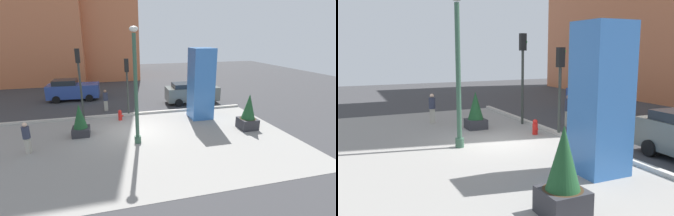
# 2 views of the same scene
# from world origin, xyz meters

# --- Properties ---
(ground_plane) EXTENTS (60.00, 60.00, 0.00)m
(ground_plane) POSITION_xyz_m (0.00, 4.00, 0.00)
(ground_plane) COLOR #38383A
(plaza_pavement) EXTENTS (18.00, 10.00, 0.02)m
(plaza_pavement) POSITION_xyz_m (0.00, -2.00, 0.00)
(plaza_pavement) COLOR gray
(plaza_pavement) RESTS_ON ground_plane
(curb_strip) EXTENTS (18.00, 0.24, 0.16)m
(curb_strip) POSITION_xyz_m (0.00, 3.12, 0.08)
(curb_strip) COLOR #B7B2A8
(curb_strip) RESTS_ON ground_plane
(lamp_post) EXTENTS (0.44, 0.44, 6.16)m
(lamp_post) POSITION_xyz_m (0.05, -1.81, 3.00)
(lamp_post) COLOR #335642
(lamp_post) RESTS_ON ground_plane
(art_pillar_blue) EXTENTS (1.50, 1.50, 4.89)m
(art_pillar_blue) POSITION_xyz_m (4.96, 1.37, 2.44)
(art_pillar_blue) COLOR #3870BC
(art_pillar_blue) RESTS_ON ground_plane
(potted_plant_by_pillar) EXTENTS (0.99, 0.99, 1.92)m
(potted_plant_by_pillar) POSITION_xyz_m (-3.05, 0.05, 0.87)
(potted_plant_by_pillar) COLOR #2D2D33
(potted_plant_by_pillar) RESTS_ON ground_plane
(potted_plant_near_left) EXTENTS (1.06, 1.06, 2.25)m
(potted_plant_near_left) POSITION_xyz_m (7.06, -1.44, 1.01)
(potted_plant_near_left) COLOR #2D2D33
(potted_plant_near_left) RESTS_ON ground_plane
(fire_hydrant) EXTENTS (0.36, 0.26, 0.75)m
(fire_hydrant) POSITION_xyz_m (-0.63, 2.17, 0.37)
(fire_hydrant) COLOR red
(fire_hydrant) RESTS_ON ground_plane
(traffic_light_corner) EXTENTS (0.28, 0.42, 4.13)m
(traffic_light_corner) POSITION_xyz_m (0.05, 3.08, 2.82)
(traffic_light_corner) COLOR #333833
(traffic_light_corner) RESTS_ON ground_plane
(traffic_light_far_side) EXTENTS (0.28, 0.42, 4.88)m
(traffic_light_far_side) POSITION_xyz_m (-3.07, 2.77, 3.27)
(traffic_light_far_side) COLOR #333833
(traffic_light_far_side) RESTS_ON ground_plane
(car_curb_east) EXTENTS (4.57, 2.13, 1.76)m
(car_curb_east) POSITION_xyz_m (5.67, 5.17, 0.90)
(car_curb_east) COLOR #565B56
(car_curb_east) RESTS_ON ground_plane
(car_intersection) EXTENTS (4.48, 2.16, 1.88)m
(car_intersection) POSITION_xyz_m (-4.35, 8.77, 0.94)
(car_intersection) COLOR #2D4793
(car_intersection) RESTS_ON ground_plane
(pedestrian_on_sidewalk) EXTENTS (0.37, 0.37, 1.68)m
(pedestrian_on_sidewalk) POSITION_xyz_m (-1.53, 4.67, 0.94)
(pedestrian_on_sidewalk) COLOR #B2AD9E
(pedestrian_on_sidewalk) RESTS_ON ground_plane
(pedestrian_by_curb) EXTENTS (0.41, 0.41, 1.64)m
(pedestrian_by_curb) POSITION_xyz_m (-5.44, -1.62, 0.91)
(pedestrian_by_curb) COLOR #B2AD9E
(pedestrian_by_curb) RESTS_ON ground_plane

